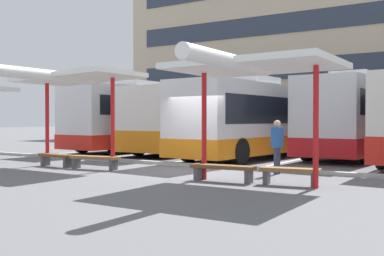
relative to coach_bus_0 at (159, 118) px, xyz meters
name	(u,v)px	position (x,y,z in m)	size (l,w,h in m)	color
ground_plane	(182,170)	(7.18, -8.48, -1.74)	(160.00, 160.00, 0.00)	slate
terminal_building	(377,53)	(7.21, 23.71, 6.01)	(44.98, 14.52, 18.27)	#C6B293
coach_bus_0	(159,118)	(0.00, 0.00, 0.00)	(3.47, 12.45, 3.73)	silver
coach_bus_1	(202,121)	(3.32, -0.77, -0.15)	(2.92, 10.55, 3.50)	silver
coach_bus_2	(270,121)	(7.31, -1.34, -0.12)	(3.71, 12.61, 3.52)	silver
coach_bus_3	(364,118)	(11.03, 0.61, -0.02)	(3.39, 10.64, 3.71)	silver
lane_stripe_0	(123,148)	(-2.13, -0.59, -1.74)	(0.16, 14.00, 0.01)	white
lane_stripe_1	(176,151)	(1.59, -0.59, -1.74)	(0.16, 14.00, 0.01)	white
lane_stripe_2	(238,153)	(5.31, -0.59, -1.74)	(0.16, 14.00, 0.01)	white
lane_stripe_3	(312,156)	(9.04, -0.59, -1.74)	(0.16, 14.00, 0.01)	white
waiting_shelter_1	(73,79)	(3.66, -10.00, 1.31)	(4.18, 4.55, 3.30)	red
bench_2	(56,157)	(2.76, -9.93, -1.41)	(1.64, 0.58, 0.45)	brown
bench_3	(94,159)	(4.56, -9.88, -1.41)	(1.87, 0.63, 0.45)	brown
waiting_shelter_2	(252,68)	(10.61, -10.45, 1.26)	(4.18, 5.14, 3.23)	red
bench_4	(223,169)	(9.71, -10.34, -1.41)	(1.83, 0.52, 0.45)	brown
bench_5	(290,173)	(11.51, -10.08, -1.41)	(1.56, 0.62, 0.45)	brown
platform_kerb	(200,165)	(7.18, -7.32, -1.68)	(44.00, 0.24, 0.12)	#ADADA8
waiting_passenger_0	(277,143)	(10.28, -7.89, -0.79)	(0.22, 0.48, 1.66)	#33384C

